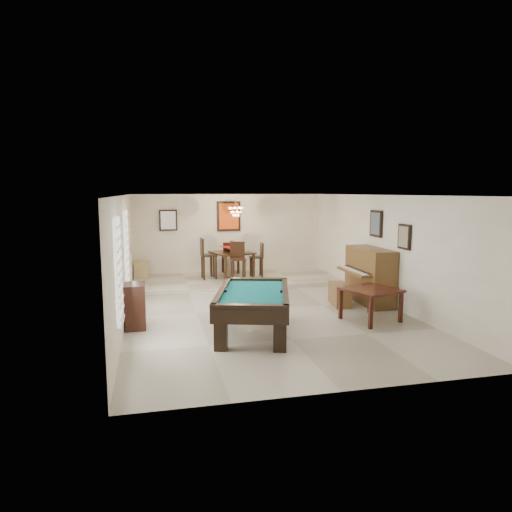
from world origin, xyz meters
name	(u,v)px	position (x,y,z in m)	size (l,w,h in m)	color
ground_plane	(262,309)	(0.00, 0.00, -0.01)	(6.00, 9.00, 0.02)	beige
wall_back	(229,235)	(0.00, 4.50, 1.30)	(6.00, 0.04, 2.60)	silver
wall_front	(344,298)	(0.00, -4.50, 1.30)	(6.00, 0.04, 2.60)	silver
wall_left	(124,257)	(-3.00, 0.00, 1.30)	(0.04, 9.00, 2.60)	silver
wall_right	(383,249)	(3.00, 0.00, 1.30)	(0.04, 9.00, 2.60)	silver
ceiling	(262,195)	(0.00, 0.00, 2.60)	(6.00, 9.00, 0.04)	white
dining_step	(236,280)	(0.00, 3.25, 0.06)	(6.00, 2.50, 0.12)	beige
window_left_front	(119,270)	(-2.97, -2.20, 1.40)	(0.06, 1.00, 1.70)	white
window_left_rear	(127,249)	(-2.97, 0.60, 1.40)	(0.06, 1.00, 1.70)	white
pool_table	(253,313)	(-0.59, -1.72, 0.40)	(1.30, 2.40, 0.80)	black
square_table	(370,305)	(1.98, -1.43, 0.34)	(0.99, 0.99, 0.68)	black
upright_piano	(364,276)	(2.53, 0.01, 0.67)	(0.90, 1.60, 1.34)	brown
piano_bench	(339,294)	(1.90, -0.02, 0.25)	(0.35, 0.90, 0.50)	brown
apothecary_chest	(135,306)	(-2.78, -0.85, 0.44)	(0.39, 0.59, 0.89)	black
dining_table	(232,263)	(-0.09, 3.39, 0.57)	(1.08, 1.08, 0.89)	black
flower_vase	(232,244)	(-0.09, 3.39, 1.13)	(0.13, 0.13, 0.23)	#9F260D
dining_chair_south	(238,262)	(-0.05, 2.65, 0.69)	(0.42, 0.42, 1.14)	black
dining_chair_north	(228,257)	(-0.08, 4.16, 0.62)	(0.37, 0.37, 0.99)	black
dining_chair_west	(209,258)	(-0.79, 3.37, 0.72)	(0.45, 0.45, 1.21)	black
dining_chair_east	(256,260)	(0.65, 3.37, 0.63)	(0.38, 0.38, 1.03)	black
corner_bench	(141,270)	(-2.75, 4.02, 0.35)	(0.41, 0.52, 0.46)	tan
chandelier	(236,208)	(0.00, 3.20, 2.20)	(0.44, 0.44, 0.60)	#FFE5B2
back_painting	(229,216)	(0.00, 4.46, 1.90)	(0.75, 0.06, 0.95)	#D84C14
back_mirror	(168,220)	(-1.90, 4.46, 1.80)	(0.55, 0.06, 0.65)	white
right_picture_upper	(376,224)	(2.96, 0.30, 1.90)	(0.06, 0.55, 0.65)	slate
right_picture_lower	(405,237)	(2.96, -1.00, 1.70)	(0.06, 0.45, 0.55)	gray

